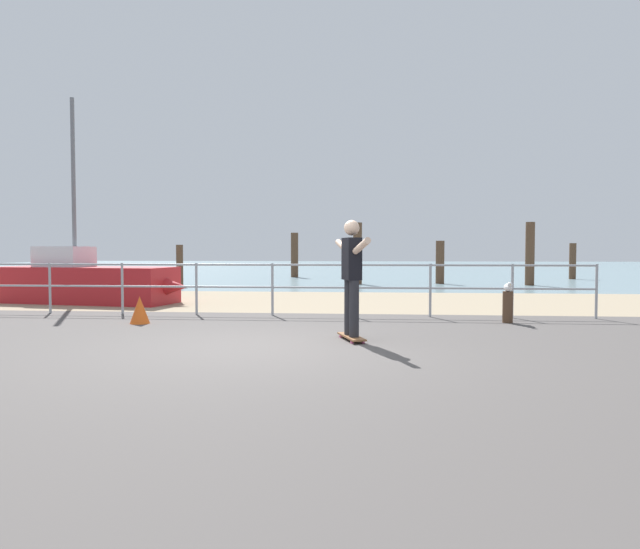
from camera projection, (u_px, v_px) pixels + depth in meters
name	position (u px, v px, depth m)	size (l,w,h in m)	color
ground_plane	(247.00, 362.00, 6.68)	(24.00, 10.00, 0.04)	#514C49
beach_strip	(315.00, 301.00, 14.64)	(24.00, 6.00, 0.04)	tan
sea_surface	(353.00, 268.00, 42.50)	(72.00, 50.00, 0.04)	#75939E
railing_fence	(272.00, 281.00, 11.28)	(12.35, 0.05, 1.05)	#9EA0A5
sailboat	(91.00, 282.00, 13.98)	(5.06, 2.08, 5.02)	#B21E23
skateboard	(351.00, 337.00, 8.18)	(0.45, 0.82, 0.08)	brown
skateboarder	(352.00, 271.00, 8.14)	(0.56, 1.39, 1.65)	#26262B
bollard_short	(508.00, 308.00, 10.15)	(0.18, 0.18, 0.58)	#513826
seagull	(508.00, 287.00, 10.12)	(0.16, 0.49, 0.18)	white
groyne_post_0	(180.00, 266.00, 20.54)	(0.25, 0.25, 1.51)	#513826
groyne_post_1	(295.00, 255.00, 27.48)	(0.35, 0.35, 2.15)	#513826
groyne_post_2	(358.00, 254.00, 21.84)	(0.34, 0.34, 2.36)	#513826
groyne_post_3	(440.00, 262.00, 22.07)	(0.33, 0.33, 1.67)	#513826
groyne_post_4	(530.00, 254.00, 21.01)	(0.33, 0.33, 2.34)	#513826
groyne_post_5	(573.00, 261.00, 25.61)	(0.30, 0.30, 1.63)	#513826
traffic_cone	(140.00, 311.00, 10.02)	(0.36, 0.36, 0.50)	#E55919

